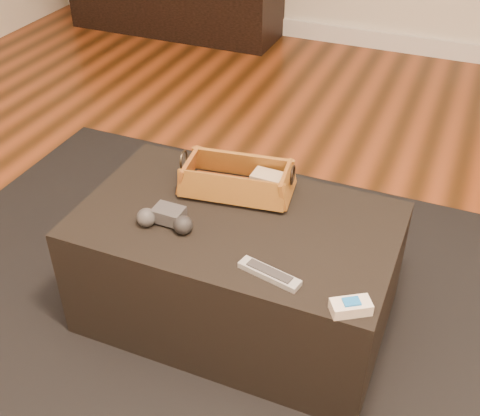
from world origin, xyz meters
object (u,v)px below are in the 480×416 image
at_px(wicker_basket, 237,181).
at_px(cream_gadget, 351,307).
at_px(ottoman, 237,269).
at_px(game_controller, 166,219).
at_px(tv_remote, 231,187).
at_px(silver_remote, 269,274).

height_order(wicker_basket, cream_gadget, wicker_basket).
distance_m(ottoman, game_controller, 0.32).
height_order(ottoman, wicker_basket, wicker_basket).
relative_size(ottoman, tv_remote, 5.16).
relative_size(ottoman, cream_gadget, 8.61).
xyz_separation_m(ottoman, wicker_basket, (-0.06, 0.14, 0.25)).
bearing_deg(wicker_basket, ottoman, -67.75).
distance_m(game_controller, cream_gadget, 0.63).
xyz_separation_m(wicker_basket, game_controller, (-0.13, -0.26, -0.01)).
distance_m(wicker_basket, game_controller, 0.29).
bearing_deg(silver_remote, ottoman, 131.74).
bearing_deg(game_controller, cream_gadget, -12.59).
height_order(tv_remote, wicker_basket, wicker_basket).
bearing_deg(cream_gadget, silver_remote, 169.45).
distance_m(tv_remote, wicker_basket, 0.03).
distance_m(silver_remote, cream_gadget, 0.24).
distance_m(tv_remote, cream_gadget, 0.63).
bearing_deg(game_controller, wicker_basket, 63.71).
relative_size(tv_remote, silver_remote, 1.02).
xyz_separation_m(ottoman, tv_remote, (-0.07, 0.12, 0.23)).
bearing_deg(cream_gadget, game_controller, 167.41).
height_order(ottoman, cream_gadget, cream_gadget).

